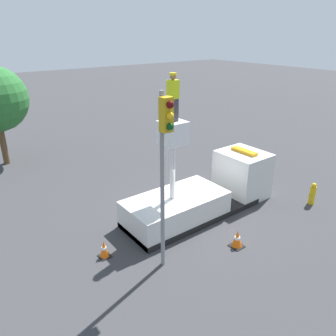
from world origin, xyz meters
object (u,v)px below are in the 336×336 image
at_px(fire_hydrant, 312,194).
at_px(traffic_cone_rear, 104,249).
at_px(traffic_light_pole, 165,152).
at_px(bucket_truck, 205,193).
at_px(worker, 173,98).
at_px(traffic_cone_curbside, 237,239).

height_order(fire_hydrant, traffic_cone_rear, fire_hydrant).
xyz_separation_m(traffic_light_pole, traffic_cone_rear, (-1.44, 1.72, -3.91)).
relative_size(bucket_truck, worker, 4.15).
bearing_deg(traffic_cone_curbside, worker, 108.74).
bearing_deg(traffic_cone_rear, traffic_light_pole, -50.06).
relative_size(bucket_truck, fire_hydrant, 6.80).
xyz_separation_m(traffic_light_pole, traffic_cone_curbside, (2.82, -0.74, -3.89)).
distance_m(fire_hydrant, traffic_cone_curbside, 5.30).
bearing_deg(worker, fire_hydrant, -22.83).
height_order(traffic_cone_rear, traffic_cone_curbside, traffic_cone_curbside).
xyz_separation_m(fire_hydrant, traffic_cone_rear, (-9.56, 2.33, -0.21)).
distance_m(bucket_truck, worker, 4.83).
height_order(worker, traffic_light_pole, worker).
bearing_deg(traffic_cone_rear, worker, 5.14).
distance_m(traffic_cone_rear, traffic_cone_curbside, 4.92).
relative_size(bucket_truck, traffic_light_pole, 1.21).
height_order(worker, traffic_cone_curbside, worker).
height_order(worker, fire_hydrant, worker).
bearing_deg(traffic_light_pole, bucket_truck, 28.45).
relative_size(worker, traffic_cone_curbside, 2.54).
bearing_deg(bucket_truck, fire_hydrant, -30.93).
relative_size(bucket_truck, traffic_cone_rear, 10.93).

